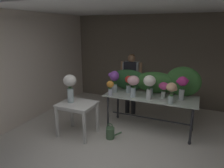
# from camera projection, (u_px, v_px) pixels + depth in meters

# --- Properties ---
(ground_plane) EXTENTS (8.23, 8.23, 0.00)m
(ground_plane) POSITION_uv_depth(u_px,v_px,m) (137.00, 126.00, 4.92)
(ground_plane) COLOR silver
(wall_back) EXTENTS (5.30, 0.12, 2.65)m
(wall_back) POSITION_uv_depth(u_px,v_px,m) (157.00, 60.00, 6.23)
(wall_back) COLOR #706656
(wall_back) RESTS_ON ground
(wall_left) EXTENTS (0.12, 3.86, 2.65)m
(wall_left) POSITION_uv_depth(u_px,v_px,m) (44.00, 64.00, 5.60)
(wall_left) COLOR beige
(wall_left) RESTS_ON ground
(ceiling_slab) EXTENTS (5.42, 3.86, 0.12)m
(ceiling_slab) POSITION_uv_depth(u_px,v_px,m) (141.00, 5.00, 4.21)
(ceiling_slab) COLOR silver
(ceiling_slab) RESTS_ON wall_back
(display_table_glass) EXTENTS (2.00, 0.80, 0.81)m
(display_table_glass) POSITION_uv_depth(u_px,v_px,m) (150.00, 102.00, 4.61)
(display_table_glass) COLOR silver
(display_table_glass) RESTS_ON ground
(side_table_white) EXTENTS (0.75, 0.63, 0.73)m
(side_table_white) POSITION_uv_depth(u_px,v_px,m) (77.00, 107.00, 4.41)
(side_table_white) COLOR white
(side_table_white) RESTS_ON ground
(florist) EXTENTS (0.58, 0.24, 1.61)m
(florist) POSITION_uv_depth(u_px,v_px,m) (131.00, 78.00, 5.43)
(florist) COLOR #232328
(florist) RESTS_ON ground
(foliage_backdrop) EXTENTS (2.08, 0.31, 0.66)m
(foliage_backdrop) POSITION_uv_depth(u_px,v_px,m) (156.00, 81.00, 4.74)
(foliage_backdrop) COLOR #28562D
(foliage_backdrop) RESTS_ON display_table_glass
(vase_magenta_ranunculus) EXTENTS (0.25, 0.21, 0.50)m
(vase_magenta_ranunculus) POSITION_uv_depth(u_px,v_px,m) (182.00, 85.00, 4.27)
(vase_magenta_ranunculus) COLOR silver
(vase_magenta_ranunculus) RESTS_ON display_table_glass
(vase_blush_snapdragons) EXTENTS (0.26, 0.26, 0.47)m
(vase_blush_snapdragons) POSITION_uv_depth(u_px,v_px,m) (133.00, 83.00, 4.44)
(vase_blush_snapdragons) COLOR silver
(vase_blush_snapdragons) RESTS_ON display_table_glass
(vase_ivory_stock) EXTENTS (0.25, 0.25, 0.52)m
(vase_ivory_stock) POSITION_uv_depth(u_px,v_px,m) (149.00, 83.00, 4.28)
(vase_ivory_stock) COLOR silver
(vase_ivory_stock) RESTS_ON display_table_glass
(vase_fuchsia_peonies) EXTENTS (0.23, 0.20, 0.35)m
(vase_fuchsia_peonies) POSITION_uv_depth(u_px,v_px,m) (164.00, 88.00, 4.40)
(vase_fuchsia_peonies) COLOR silver
(vase_fuchsia_peonies) RESTS_ON display_table_glass
(vase_violet_freesia) EXTENTS (0.25, 0.21, 0.51)m
(vase_violet_freesia) POSITION_uv_depth(u_px,v_px,m) (114.00, 79.00, 4.78)
(vase_violet_freesia) COLOR silver
(vase_violet_freesia) RESTS_ON display_table_glass
(vase_scarlet_lilies) EXTENTS (0.17, 0.17, 0.40)m
(vase_scarlet_lilies) POSITION_uv_depth(u_px,v_px,m) (129.00, 83.00, 4.76)
(vase_scarlet_lilies) COLOR silver
(vase_scarlet_lilies) RESTS_ON display_table_glass
(vase_crimson_roses) EXTENTS (0.16, 0.16, 0.40)m
(vase_crimson_roses) POSITION_uv_depth(u_px,v_px,m) (151.00, 85.00, 4.58)
(vase_crimson_roses) COLOR silver
(vase_crimson_roses) RESTS_ON display_table_glass
(vase_peach_carnations) EXTENTS (0.22, 0.20, 0.42)m
(vase_peach_carnations) POSITION_uv_depth(u_px,v_px,m) (171.00, 90.00, 4.08)
(vase_peach_carnations) COLOR silver
(vase_peach_carnations) RESTS_ON display_table_glass
(vase_sunset_dahlias) EXTENTS (0.16, 0.16, 0.33)m
(vase_sunset_dahlias) POSITION_uv_depth(u_px,v_px,m) (110.00, 87.00, 4.57)
(vase_sunset_dahlias) COLOR silver
(vase_sunset_dahlias) RESTS_ON display_table_glass
(vase_white_roses_tall) EXTENTS (0.27, 0.27, 0.60)m
(vase_white_roses_tall) POSITION_uv_depth(u_px,v_px,m) (70.00, 85.00, 4.34)
(vase_white_roses_tall) COLOR silver
(vase_white_roses_tall) RESTS_ON side_table_white
(watering_can) EXTENTS (0.35, 0.18, 0.34)m
(watering_can) POSITION_uv_depth(u_px,v_px,m) (110.00, 133.00, 4.37)
(watering_can) COLOR #4C704C
(watering_can) RESTS_ON ground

